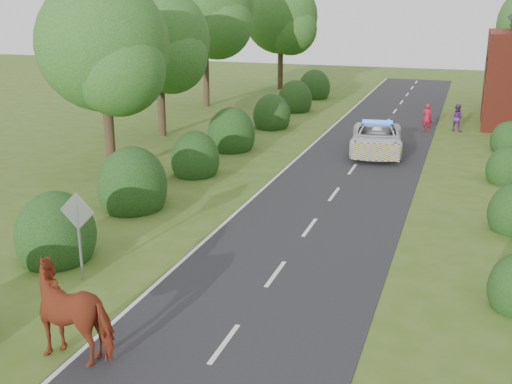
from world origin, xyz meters
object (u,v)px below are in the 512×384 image
(cow, at_px, (78,316))
(pedestrian_red, at_px, (427,117))
(pedestrian_purple, at_px, (457,118))
(police_van, at_px, (377,138))
(road_sign, at_px, (78,223))

(cow, relative_size, pedestrian_red, 1.55)
(cow, relative_size, pedestrian_purple, 1.56)
(cow, xyz_separation_m, pedestrian_red, (5.41, 27.25, -0.08))
(pedestrian_red, height_order, pedestrian_purple, pedestrian_red)
(cow, relative_size, police_van, 0.44)
(cow, height_order, pedestrian_purple, cow)
(road_sign, xyz_separation_m, pedestrian_red, (7.49, 23.97, -0.86))
(police_van, bearing_deg, road_sign, -114.64)
(road_sign, relative_size, police_van, 0.45)
(road_sign, distance_m, pedestrian_purple, 26.10)
(cow, xyz_separation_m, pedestrian_purple, (7.05, 27.73, -0.09))
(road_sign, distance_m, pedestrian_red, 25.13)
(pedestrian_red, xyz_separation_m, pedestrian_purple, (1.64, 0.47, -0.00))
(police_van, xyz_separation_m, pedestrian_red, (1.97, 6.34, 0.05))
(police_van, relative_size, pedestrian_purple, 3.58)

